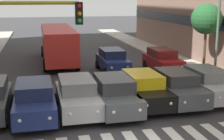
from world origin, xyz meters
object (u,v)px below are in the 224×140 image
car_row2_0 (162,60)px  street_tree_1 (207,19)px  car_row2_1 (112,60)px  car_5 (35,100)px  bus_behind_traffic (58,41)px  car_0 (207,84)px  car_2 (143,89)px  street_lamp_left (212,19)px  car_4 (77,96)px  car_3 (114,94)px  car_1 (176,87)px

car_row2_0 → street_tree_1: (-2.92, 1.01, 3.08)m
car_row2_0 → car_row2_1: 3.81m
car_5 → bus_behind_traffic: bearing=-98.4°
car_0 → street_tree_1: bearing=-117.6°
car_2 → car_row2_0: 8.42m
car_row2_1 → street_lamp_left: street_lamp_left is taller
street_tree_1 → bus_behind_traffic: bearing=-32.0°
car_row2_1 → street_tree_1: (-6.66, 1.75, 3.08)m
car_5 → car_row2_0: (-9.47, -8.00, 0.00)m
car_4 → car_row2_0: (-7.48, -7.71, 0.00)m
car_2 → street_tree_1: 9.93m
street_lamp_left → car_row2_1: bearing=-42.6°
bus_behind_traffic → car_0: bearing=119.8°
car_3 → car_4: bearing=-6.2°
car_row2_0 → street_lamp_left: street_lamp_left is taller
car_4 → car_row2_0: size_ratio=1.00×
car_3 → car_row2_0: 9.74m
street_tree_1 → car_row2_0: bearing=-19.1°
car_0 → car_row2_1: bearing=-66.1°
car_1 → street_lamp_left: 5.97m
car_4 → car_row2_0: 10.75m
street_tree_1 → car_row2_1: bearing=-14.7°
car_2 → car_5: same height
car_3 → car_4: same height
car_0 → car_2: 3.78m
car_1 → car_5: same height
car_3 → street_lamp_left: bearing=-152.3°
street_tree_1 → car_5: bearing=29.4°
street_lamp_left → street_tree_1: 3.41m
car_row2_0 → car_2: bearing=61.3°
car_1 → car_4: bearing=3.5°
street_lamp_left → street_tree_1: size_ratio=1.32×
bus_behind_traffic → car_1: bearing=112.3°
car_3 → car_5: 3.79m
car_5 → car_4: bearing=-171.9°
car_0 → car_5: 9.25m
car_0 → car_1: same height
car_4 → street_lamp_left: size_ratio=0.68×
car_3 → car_5: bearing=1.3°
car_1 → car_row2_1: size_ratio=1.00×
car_2 → car_row2_0: (-4.04, -7.39, 0.00)m
car_3 → car_2: bearing=-162.4°
car_2 → car_3: bearing=17.6°
car_1 → bus_behind_traffic: (5.28, -12.88, 0.97)m
car_1 → car_3: (3.48, 0.52, 0.00)m
car_0 → car_row2_0: size_ratio=1.00×
car_1 → car_5: bearing=4.8°
car_4 → car_5: bearing=8.1°
car_row2_0 → car_4: bearing=45.9°
car_1 → bus_behind_traffic: 13.96m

